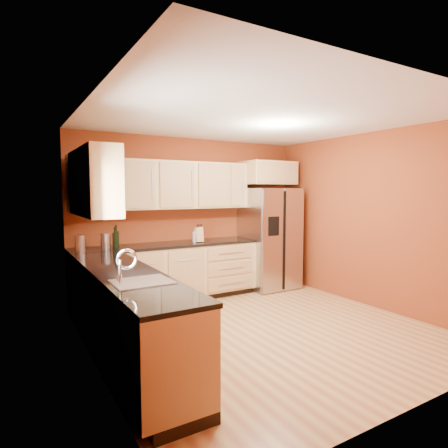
{
  "coord_description": "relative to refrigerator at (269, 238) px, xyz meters",
  "views": [
    {
      "loc": [
        -2.72,
        -3.68,
        1.73
      ],
      "look_at": [
        -0.02,
        0.9,
        1.26
      ],
      "focal_mm": 30.0,
      "sensor_mm": 36.0,
      "label": 1
    }
  ],
  "objects": [
    {
      "name": "knife_block",
      "position": [
        -1.41,
        -0.01,
        0.15
      ],
      "size": [
        0.13,
        0.12,
        0.23
      ],
      "primitive_type": "cube",
      "rotation": [
        0.0,
        0.0,
        -0.17
      ],
      "color": "tan",
      "rests_on": "countertop_back"
    },
    {
      "name": "upper_cabinets_left",
      "position": [
        -3.19,
        -0.9,
        0.94
      ],
      "size": [
        0.33,
        1.35,
        0.75
      ],
      "primitive_type": "cube",
      "color": "tan",
      "rests_on": "wall_left"
    },
    {
      "name": "ceiling",
      "position": [
        -1.35,
        -1.62,
        1.71
      ],
      "size": [
        4.0,
        4.0,
        0.0
      ],
      "primitive_type": "plane",
      "color": "silver",
      "rests_on": "wall_back"
    },
    {
      "name": "wall_right",
      "position": [
        0.65,
        -1.62,
        0.41
      ],
      "size": [
        0.04,
        4.0,
        2.6
      ],
      "primitive_type": "cube",
      "color": "maroon",
      "rests_on": "floor"
    },
    {
      "name": "window",
      "position": [
        -3.33,
        -2.12,
        0.66
      ],
      "size": [
        0.03,
        0.9,
        1.0
      ],
      "primitive_type": "cube",
      "color": "white",
      "rests_on": "wall_left"
    },
    {
      "name": "base_cabinets_left",
      "position": [
        -3.05,
        -1.62,
        -0.45
      ],
      "size": [
        0.6,
        2.8,
        0.88
      ],
      "primitive_type": "cube",
      "color": "tan",
      "rests_on": "floor"
    },
    {
      "name": "wine_bottle_b",
      "position": [
        -2.73,
        0.03,
        0.18
      ],
      "size": [
        0.07,
        0.07,
        0.3
      ],
      "primitive_type": null,
      "rotation": [
        0.0,
        0.0,
        -0.0
      ],
      "color": "black",
      "rests_on": "countertop_back"
    },
    {
      "name": "over_fridge_cabinet",
      "position": [
        0.0,
        0.07,
        1.16
      ],
      "size": [
        0.92,
        0.6,
        0.4
      ],
      "primitive_type": "cube",
      "color": "tan",
      "rests_on": "wall_back"
    },
    {
      "name": "canister_left",
      "position": [
        -3.2,
        0.0,
        0.14
      ],
      "size": [
        0.17,
        0.17,
        0.21
      ],
      "primitive_type": "cylinder",
      "rotation": [
        0.0,
        0.0,
        -0.38
      ],
      "color": "#B1B1B6",
      "rests_on": "countertop_back"
    },
    {
      "name": "wall_front",
      "position": [
        -1.35,
        -3.62,
        0.41
      ],
      "size": [
        4.0,
        0.04,
        2.6
      ],
      "primitive_type": "cube",
      "color": "maroon",
      "rests_on": "floor"
    },
    {
      "name": "soap_dispenser",
      "position": [
        -1.47,
        0.02,
        0.13
      ],
      "size": [
        0.08,
        0.08,
        0.21
      ],
      "primitive_type": "cylinder",
      "rotation": [
        0.0,
        0.0,
        -0.18
      ],
      "color": "silver",
      "rests_on": "countertop_back"
    },
    {
      "name": "wall_left",
      "position": [
        -3.35,
        -1.62,
        0.41
      ],
      "size": [
        0.04,
        4.0,
        2.6
      ],
      "primitive_type": "cube",
      "color": "maroon",
      "rests_on": "floor"
    },
    {
      "name": "wall_back",
      "position": [
        -1.35,
        0.38,
        0.41
      ],
      "size": [
        4.0,
        0.04,
        2.6
      ],
      "primitive_type": "cube",
      "color": "maroon",
      "rests_on": "floor"
    },
    {
      "name": "countertop_back",
      "position": [
        -1.9,
        0.06,
        0.01
      ],
      "size": [
        2.9,
        0.62,
        0.04
      ],
      "primitive_type": "cube",
      "color": "black",
      "rests_on": "base_cabinets_back"
    },
    {
      "name": "refrigerator",
      "position": [
        0.0,
        0.0,
        0.0
      ],
      "size": [
        0.9,
        0.75,
        1.78
      ],
      "primitive_type": "cube",
      "color": "#B1B1B6",
      "rests_on": "floor"
    },
    {
      "name": "canister_right",
      "position": [
        -2.85,
        0.04,
        0.14
      ],
      "size": [
        0.16,
        0.16,
        0.22
      ],
      "primitive_type": "cylinder",
      "rotation": [
        0.0,
        0.0,
        0.24
      ],
      "color": "#B1B1B6",
      "rests_on": "countertop_back"
    },
    {
      "name": "base_cabinets_back",
      "position": [
        -1.9,
        0.07,
        -0.45
      ],
      "size": [
        2.9,
        0.6,
        0.88
      ],
      "primitive_type": "cube",
      "color": "tan",
      "rests_on": "floor"
    },
    {
      "name": "floor",
      "position": [
        -1.35,
        -1.62,
        -0.89
      ],
      "size": [
        4.0,
        4.0,
        0.0
      ],
      "primitive_type": "plane",
      "color": "#A2653E",
      "rests_on": "ground"
    },
    {
      "name": "wine_bottle_a",
      "position": [
        -2.7,
        0.05,
        0.19
      ],
      "size": [
        0.09,
        0.09,
        0.33
      ],
      "primitive_type": null,
      "rotation": [
        0.0,
        0.0,
        0.29
      ],
      "color": "black",
      "rests_on": "countertop_back"
    },
    {
      "name": "sink_faucet",
      "position": [
        -3.04,
        -2.12,
        0.18
      ],
      "size": [
        0.5,
        0.42,
        0.3
      ],
      "primitive_type": null,
      "color": "silver",
      "rests_on": "countertop_left"
    },
    {
      "name": "upper_cabinets_back",
      "position": [
        -1.6,
        0.21,
        0.94
      ],
      "size": [
        2.3,
        0.33,
        0.75
      ],
      "primitive_type": "cube",
      "color": "tan",
      "rests_on": "wall_back"
    },
    {
      "name": "countertop_left",
      "position": [
        -3.04,
        -1.62,
        0.01
      ],
      "size": [
        0.62,
        2.8,
        0.04
      ],
      "primitive_type": "cube",
      "color": "black",
      "rests_on": "base_cabinets_left"
    },
    {
      "name": "corner_upper_cabinet",
      "position": [
        -3.02,
        0.04,
        0.94
      ],
      "size": [
        0.67,
        0.67,
        0.75
      ],
      "primitive_type": "cube",
      "rotation": [
        0.0,
        0.0,
        0.79
      ],
      "color": "tan",
      "rests_on": "wall_back"
    }
  ]
}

